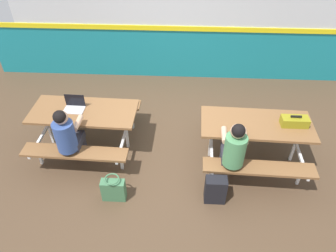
% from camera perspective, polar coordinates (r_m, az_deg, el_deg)
% --- Properties ---
extents(ground_plane, '(10.00, 10.00, 0.02)m').
position_cam_1_polar(ground_plane, '(5.39, 0.01, -4.47)').
color(ground_plane, '#4C3826').
extents(accent_backdrop, '(8.00, 0.14, 2.60)m').
position_cam_1_polar(accent_backdrop, '(6.81, 1.14, 18.30)').
color(accent_backdrop, teal).
rests_on(accent_backdrop, ground).
extents(picnic_table_left, '(1.71, 1.60, 0.74)m').
position_cam_1_polar(picnic_table_left, '(5.29, -14.85, 1.29)').
color(picnic_table_left, brown).
rests_on(picnic_table_left, ground).
extents(picnic_table_right, '(1.71, 1.60, 0.74)m').
position_cam_1_polar(picnic_table_right, '(5.05, 15.56, -0.96)').
color(picnic_table_right, brown).
rests_on(picnic_table_right, ground).
extents(student_nearer, '(0.37, 0.53, 1.21)m').
position_cam_1_polar(student_nearer, '(4.83, -17.78, -1.55)').
color(student_nearer, '#2D2D38').
rests_on(student_nearer, ground).
extents(student_further, '(0.37, 0.53, 1.21)m').
position_cam_1_polar(student_further, '(4.49, 11.87, -4.06)').
color(student_further, '#2D2D38').
rests_on(student_further, ground).
extents(laptop_silver, '(0.33, 0.23, 0.22)m').
position_cam_1_polar(laptop_silver, '(5.24, -16.67, 3.44)').
color(laptop_silver, silver).
rests_on(laptop_silver, picnic_table_left).
extents(toolbox_grey, '(0.40, 0.18, 0.18)m').
position_cam_1_polar(toolbox_grey, '(5.05, 22.05, 0.79)').
color(toolbox_grey, olive).
rests_on(toolbox_grey, picnic_table_right).
extents(backpack_dark, '(0.30, 0.22, 0.44)m').
position_cam_1_polar(backpack_dark, '(4.59, 8.60, -11.36)').
color(backpack_dark, black).
rests_on(backpack_dark, ground).
extents(tote_bag_bright, '(0.34, 0.21, 0.43)m').
position_cam_1_polar(tote_bag_bright, '(4.63, -9.89, -11.31)').
color(tote_bag_bright, '#3F724C').
rests_on(tote_bag_bright, ground).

